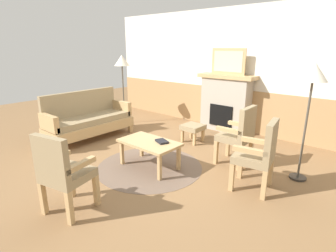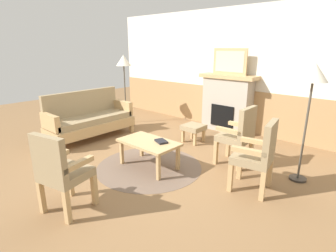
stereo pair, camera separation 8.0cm
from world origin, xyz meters
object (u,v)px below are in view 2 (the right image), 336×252
Objects in this scene: footstool at (194,128)px; armchair_by_window_left at (258,153)px; fireplace at (227,103)px; framed_picture at (230,62)px; armchair_front_left at (60,170)px; floor_lamp_by_couch at (124,65)px; armchair_near_fireplace at (239,133)px; coffee_table at (149,144)px; floor_lamp_by_chairs at (313,80)px; couch at (90,120)px; book_on_table at (161,141)px.

armchair_by_window_left reaches higher than footstool.
fireplace is 0.91m from framed_picture.
floor_lamp_by_couch reaches higher than armchair_front_left.
armchair_near_fireplace is at bearing 134.87° from armchair_by_window_left.
floor_lamp_by_chairs is (1.93, 1.16, 1.06)m from coffee_table.
framed_picture is at bearing 27.22° from floor_lamp_by_couch.
floor_lamp_by_chairs is (2.02, -1.39, -0.11)m from framed_picture.
couch is at bearing 141.36° from armchair_front_left.
book_on_table is at bearing -148.87° from floor_lamp_by_chairs.
book_on_table is at bearing -83.87° from fireplace.
armchair_by_window_left is 0.58× the size of floor_lamp_by_couch.
fireplace is at bearing 91.91° from coffee_table.
footstool is 0.41× the size of armchair_near_fireplace.
armchair_front_left is at bearing -84.13° from footstool.
coffee_table is at bearing -88.09° from framed_picture.
armchair_front_left is (0.30, -2.93, 0.25)m from footstool.
armchair_front_left is (0.21, -4.06, -0.11)m from fireplace.
coffee_table is (0.08, -2.55, -0.27)m from fireplace.
armchair_by_window_left is at bearing 15.93° from coffee_table.
armchair_front_left reaches higher than coffee_table.
framed_picture reaches higher than book_on_table.
armchair_near_fireplace is (1.18, -0.39, 0.25)m from footstool.
floor_lamp_by_chairs is (2.10, -0.26, 1.17)m from footstool.
floor_lamp_by_couch reaches higher than armchair_near_fireplace.
coffee_table is 2.49m from floor_lamp_by_chairs.
floor_lamp_by_chairs is (2.02, -1.39, 0.80)m from fireplace.
fireplace is 1.33× the size of armchair_front_left.
book_on_table is at bearing -165.91° from armchair_by_window_left.
armchair_by_window_left is at bearing -115.98° from floor_lamp_by_chairs.
book_on_table is 0.13× the size of floor_lamp_by_chairs.
floor_lamp_by_couch is (-0.33, 1.25, 1.05)m from couch.
couch is 2.69m from armchair_front_left.
armchair_front_left is (-1.46, -1.96, 0.00)m from armchair_by_window_left.
floor_lamp_by_couch reaches higher than book_on_table.
footstool is 2.02m from armchair_by_window_left.
framed_picture is 0.82× the size of armchair_by_window_left.
footstool is 2.42m from floor_lamp_by_chairs.
framed_picture is 0.82× the size of armchair_near_fireplace.
coffee_table is at bearing -31.61° from floor_lamp_by_couch.
floor_lamp_by_couch is at bearing 104.75° from couch.
fireplace is 1.33× the size of armchair_near_fireplace.
framed_picture is 1.71m from footstool.
armchair_front_left is at bearing -109.16° from armchair_near_fireplace.
armchair_near_fireplace and armchair_by_window_left have the same top height.
framed_picture is (0.00, 0.00, 0.91)m from fireplace.
book_on_table is at bearing -83.87° from framed_picture.
armchair_by_window_left is (0.58, -0.58, 0.00)m from armchair_near_fireplace.
floor_lamp_by_chairs reaches higher than footstool.
armchair_by_window_left is at bearing 4.62° from couch.
book_on_table is at bearing -27.96° from floor_lamp_by_couch.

